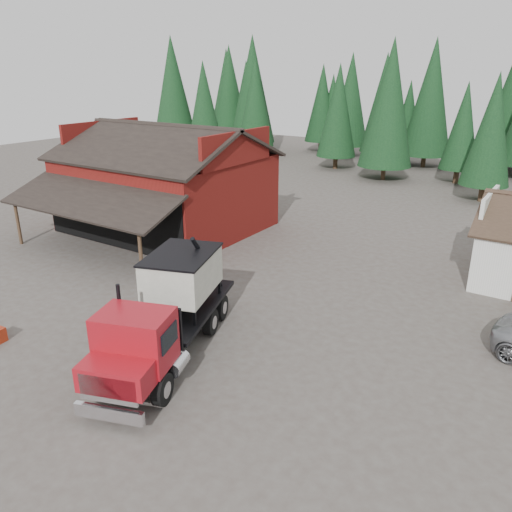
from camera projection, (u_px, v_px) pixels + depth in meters
The scene contains 7 objects.
ground at pixel (200, 324), 21.83m from camera, with size 120.00×120.00×0.00m, color #494039.
red_barn at pixel (166, 190), 34.29m from camera, with size 12.80×13.63×7.18m.
conifer_backdrop at pixel (443, 171), 54.72m from camera, with size 76.00×16.00×16.00m, color black, non-canonical shape.
near_pine_a at pixel (204, 110), 52.81m from camera, with size 4.40×4.40×11.40m.
near_pine_b at pixel (492, 130), 40.18m from camera, with size 3.96×3.96×10.40m.
near_pine_d at pixel (389, 104), 47.92m from camera, with size 5.28×5.28×13.40m.
feed_truck at pixel (168, 308), 18.98m from camera, with size 5.31×9.50×4.16m.
Camera 1 is at (12.68, -14.88, 10.45)m, focal length 35.00 mm.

